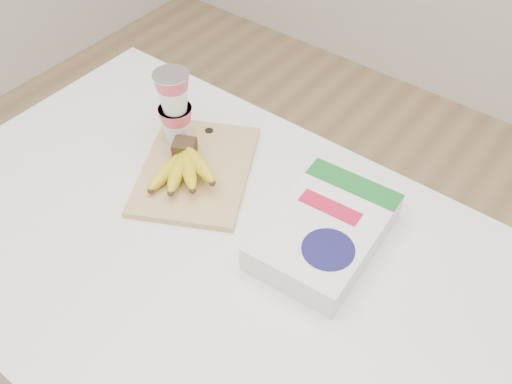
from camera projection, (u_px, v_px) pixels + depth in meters
room at (177, 48)px, 0.81m from camera, size 4.00×4.00×4.00m
table at (212, 353)px, 1.46m from camera, size 1.22×0.81×0.92m
cutting_board at (196, 170)px, 1.25m from camera, size 0.35×0.38×0.02m
bananas at (183, 166)px, 1.21m from camera, size 0.17×0.17×0.06m
yogurt_stack at (175, 106)px, 1.23m from camera, size 0.08×0.08×0.18m
cereal_box at (324, 232)px, 1.10m from camera, size 0.22×0.30×0.06m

